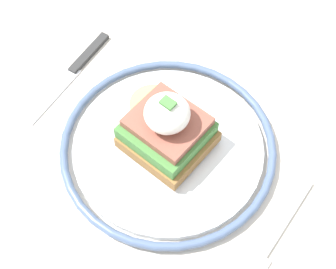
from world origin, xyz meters
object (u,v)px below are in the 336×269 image
Objects in this scene: fork at (275,236)px; knife at (75,69)px; plate at (168,146)px; sandwich at (167,128)px.

knife reaches higher than fork.
fork is (-0.16, 0.01, -0.01)m from plate.
fork is at bearing 176.56° from sandwich.
knife is at bearing -3.94° from sandwich.
sandwich reaches higher than knife.
fork is (-0.17, 0.01, -0.04)m from sandwich.
sandwich is 0.88× the size of fork.
sandwich reaches higher than fork.
knife is (0.34, -0.02, 0.00)m from fork.
plate is 0.16m from fork.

